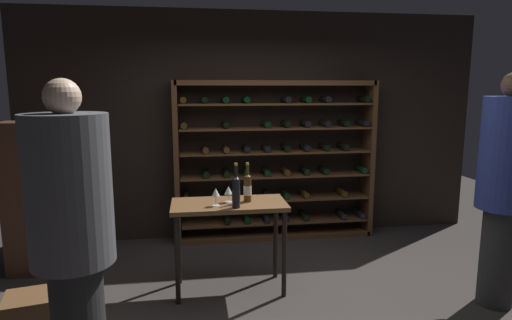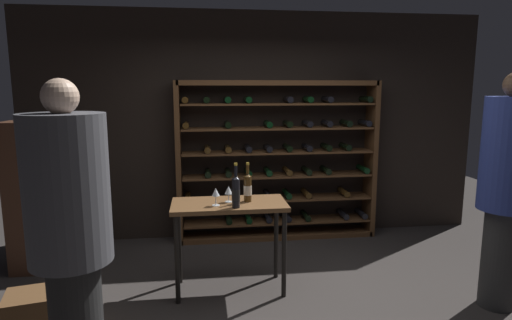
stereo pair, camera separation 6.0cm
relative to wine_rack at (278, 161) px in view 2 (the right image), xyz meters
The scene contains 12 objects.
ground_plane 2.05m from the wine_rack, 97.41° to the right, with size 9.97×9.97×0.00m, color #383330.
back_wall 0.52m from the wine_rack, 137.76° to the left, with size 5.77×0.10×2.83m, color black.
wine_rack is the anchor object (origin of this frame).
tasting_table 1.57m from the wine_rack, 117.29° to the right, with size 1.05×0.51×0.85m.
person_host_in_suit 2.55m from the wine_rack, 51.47° to the right, with size 0.45×0.45×2.02m.
person_guest_khaki 3.12m from the wine_rack, 124.44° to the right, with size 0.50×0.50×1.95m.
wine_crate 3.07m from the wine_rack, 138.02° to the right, with size 0.48×0.34×0.37m, color brown.
display_cabinet 2.78m from the wine_rack, 166.33° to the right, with size 0.44×0.36×1.56m, color #4C2D1E.
wine_bottle_green_slim 1.47m from the wine_rack, 111.46° to the right, with size 0.07×0.07×0.37m.
wine_bottle_amber_reserve 1.69m from the wine_rack, 113.05° to the right, with size 0.07×0.07×0.40m.
wine_glass_stemmed_left 1.54m from the wine_rack, 117.66° to the right, with size 0.07×0.07×0.15m.
wine_glass_stemmed_right 1.69m from the wine_rack, 119.64° to the right, with size 0.07×0.07×0.16m.
Camera 2 is at (-0.73, -3.43, 1.90)m, focal length 30.15 mm.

